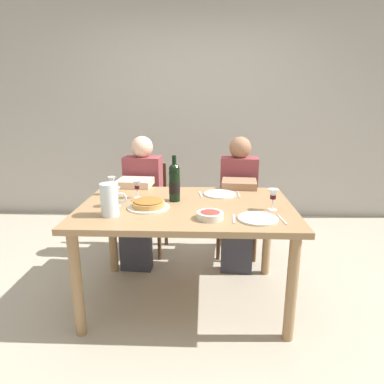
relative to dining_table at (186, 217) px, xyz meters
The scene contains 21 objects.
ground_plane 0.67m from the dining_table, ahead, with size 8.00×8.00×0.00m, color #B2A893.
back_wall 2.15m from the dining_table, 90.00° to the left, with size 8.00×0.10×2.80m, color #B2ADA3.
dining_table is the anchor object (origin of this frame).
wine_bottle 0.27m from the dining_table, 134.37° to the left, with size 0.08×0.08×0.34m.
water_pitcher 0.57m from the dining_table, 153.02° to the right, with size 0.17×0.12×0.21m.
baked_tart 0.29m from the dining_table, 163.34° to the right, with size 0.29×0.29×0.06m.
salad_bowl 0.35m from the dining_table, 59.72° to the right, with size 0.17×0.17×0.05m.
wine_glass_left_diner 0.67m from the dining_table, 157.58° to the left, with size 0.06×0.06×0.14m.
wine_glass_right_diner 0.53m from the dining_table, behind, with size 0.07×0.07×0.14m.
wine_glass_centre 0.63m from the dining_table, ahead, with size 0.07×0.07×0.15m.
wine_glass_spare 0.45m from the dining_table, 157.46° to the left, with size 0.07×0.07×0.14m.
dinner_plate_left_setting 0.38m from the dining_table, 47.18° to the left, with size 0.25×0.25×0.01m, color white.
dinner_plate_right_setting 0.55m from the dining_table, 31.68° to the right, with size 0.25×0.25×0.01m, color silver.
fork_left_setting 0.30m from the dining_table, 69.89° to the left, with size 0.16×0.01×0.01m, color silver.
knife_left_setting 0.49m from the dining_table, 33.91° to the left, with size 0.18×0.01×0.01m, color silver.
knife_right_setting 0.68m from the dining_table, 24.99° to the right, with size 0.18×0.01×0.01m, color silver.
spoon_right_setting 0.43m from the dining_table, 42.41° to the right, with size 0.16×0.01×0.01m, color silver.
chair_left 1.03m from the dining_table, 115.85° to the left, with size 0.43×0.43×0.87m.
diner_left 0.82m from the dining_table, 123.96° to the left, with size 0.36×0.52×1.16m.
chair_right 1.03m from the dining_table, 63.29° to the left, with size 0.44×0.44×0.87m.
diner_right 0.81m from the dining_table, 56.92° to the left, with size 0.37×0.53×1.16m.
Camera 1 is at (0.13, -2.27, 1.48)m, focal length 31.35 mm.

